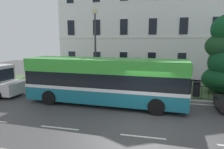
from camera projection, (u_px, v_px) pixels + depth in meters
ground_plane at (147, 113)px, 11.78m from camera, size 60.00×56.00×0.18m
georgian_townhouse at (142, 21)px, 26.07m from camera, size 19.00×10.08×13.13m
iron_verge_railing at (126, 89)px, 15.02m from camera, size 17.86×0.04×0.97m
single_decker_bus at (105, 80)px, 13.11m from camera, size 10.56×2.89×3.03m
street_lamp_post at (95, 44)px, 16.21m from camera, size 0.36×0.24×6.54m
litter_bin at (196, 89)px, 14.69m from camera, size 0.53×0.53×1.13m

